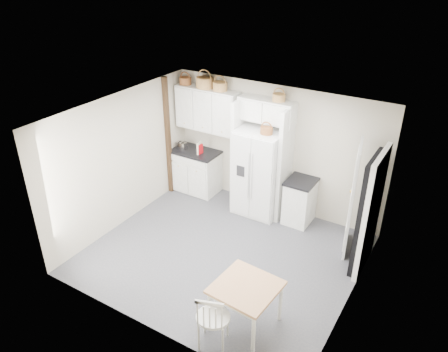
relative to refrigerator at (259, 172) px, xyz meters
The scene contains 27 objects.
floor 1.86m from the refrigerator, 84.74° to the right, with size 4.50×4.50×0.00m, color #525355.
ceiling 2.36m from the refrigerator, 84.74° to the right, with size 4.50×4.50×0.00m, color white.
wall_back 0.57m from the refrigerator, 67.96° to the left, with size 4.50×4.50×0.00m, color #B3AB9B.
wall_left 2.69m from the refrigerator, 142.19° to the right, with size 4.00×4.00×0.00m, color #B3AB9B.
wall_right 2.93m from the refrigerator, 34.17° to the right, with size 4.00×4.00×0.00m, color #B3AB9B.
refrigerator is the anchor object (origin of this frame).
base_cab_left 1.65m from the refrigerator, behind, with size 0.99×0.63×0.92m, color silver.
base_cab_right 0.98m from the refrigerator, ahead, with size 0.50×0.60×0.88m, color silver.
dining_table 3.16m from the refrigerator, 66.01° to the right, with size 0.85×0.85×0.71m, color #AA6A37.
windsor_chair 3.57m from the refrigerator, 72.53° to the right, with size 0.47×0.43×0.97m, color silver.
counter_left 1.59m from the refrigerator, behind, with size 1.03×0.67×0.04m, color black.
counter_right 0.87m from the refrigerator, ahead, with size 0.54×0.64×0.04m, color black.
toaster 1.91m from the refrigerator, behind, with size 0.24×0.14×0.16m, color silver.
cookbook_red 1.42m from the refrigerator, behind, with size 0.03×0.14×0.21m, color #BB0A12.
cookbook_cream 1.45m from the refrigerator, behind, with size 0.04×0.17×0.26m, color beige.
basket_upper_a 2.44m from the refrigerator, behind, with size 0.26×0.26×0.15m, color brown.
basket_upper_b 2.11m from the refrigerator, behind, with size 0.36×0.36×0.21m, color #9A6744.
basket_upper_c 1.87m from the refrigerator, 169.14° to the left, with size 0.30×0.30×0.17m, color #9A6744.
basket_bridge_b 1.56m from the refrigerator, 40.79° to the left, with size 0.24×0.24×0.14m, color #9A6744.
basket_fridge_b 0.98m from the refrigerator, 32.42° to the right, with size 0.24×0.24×0.13m, color brown.
upper_cabinet 1.70m from the refrigerator, behind, with size 1.40×0.34×0.90m, color silver.
bridge_cabinet 1.25m from the refrigerator, 90.00° to the left, with size 1.12×0.34×0.45m, color silver.
fridge_panel_left 0.58m from the refrigerator, behind, with size 0.08×0.60×2.30m, color silver.
fridge_panel_right 0.58m from the refrigerator, ahead, with size 0.08×0.60×2.30m, color silver.
trim_post 2.11m from the refrigerator, behind, with size 0.09×0.09×2.60m, color #302011.
doorway_void 2.40m from the refrigerator, 15.24° to the right, with size 0.18×0.85×2.05m, color black.
door_slab 1.98m from the refrigerator, ahead, with size 0.80×0.04×2.05m, color white.
Camera 1 is at (3.27, -5.33, 4.90)m, focal length 35.00 mm.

